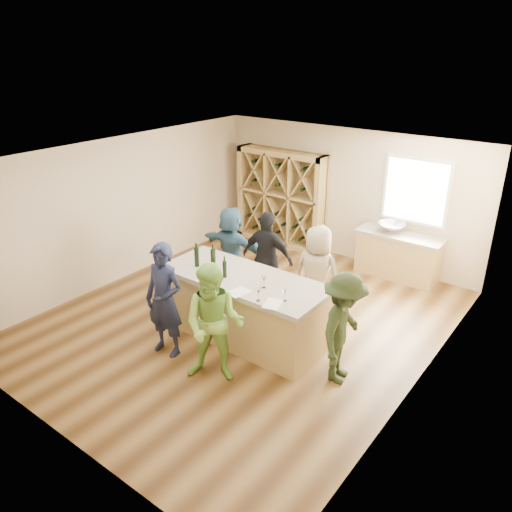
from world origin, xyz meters
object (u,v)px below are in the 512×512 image
Objects in this scene: wine_bottle_e at (225,269)px; person_far_mid at (268,258)px; wine_bottle_a at (197,257)px; wine_bottle_d at (213,267)px; wine_rack at (281,198)px; wine_bottle_c at (213,259)px; tasting_counter_base at (244,309)px; person_server at (343,329)px; person_near_left at (164,300)px; sink at (391,228)px; person_far_right at (317,274)px; person_near_right at (214,324)px; person_far_left at (232,248)px.

wine_bottle_e is 0.15× the size of person_far_mid.
wine_bottle_a is 0.46m from wine_bottle_d.
wine_rack reaches higher than wine_bottle_c.
tasting_counter_base is 1.58× the size of person_server.
tasting_counter_base is at bearing -63.71° from wine_rack.
person_near_left is at bearing 102.50° from person_server.
person_far_right is at bearing -95.82° from sink.
wine_rack is 2.87m from person_far_mid.
wine_bottle_c is 0.19× the size of person_far_mid.
tasting_counter_base is 1.19m from person_near_right.
person_far_left is at bearing -133.21° from sink.
person_near_left is at bearing 78.23° from person_far_mid.
wine_bottle_a is at bearing -164.02° from wine_bottle_c.
wine_rack is 0.85× the size of tasting_counter_base.
wine_bottle_d is at bearing 85.70° from person_far_mid.
wine_rack is at bearing 110.02° from wine_bottle_d.
person_far_left is at bearing 98.77° from person_near_left.
person_near_left is (-0.12, -0.97, -0.35)m from wine_bottle_c.
tasting_counter_base is 1.54× the size of person_far_right.
person_server reaches higher than wine_bottle_d.
wine_rack reaches higher than person_near_left.
person_server is 1.02× the size of person_far_left.
tasting_counter_base is 0.77m from wine_bottle_e.
wine_rack reaches higher than wine_bottle_e.
person_server is (2.60, 0.11, -0.42)m from wine_bottle_a.
person_far_right is at bearing 33.20° from person_server.
person_server is (2.32, 0.03, -0.43)m from wine_bottle_c.
person_far_right is (-1.14, 1.22, 0.03)m from person_server.
sink is 3.97m from wine_bottle_e.
wine_bottle_c is 1.62m from person_far_left.
wine_rack is at bearing -80.83° from person_far_left.
sink is 0.32× the size of person_far_mid.
person_server reaches higher than wine_bottle_c.
wine_bottle_e is at bearing 96.86° from person_near_right.
wine_rack is at bearing 116.29° from tasting_counter_base.
wine_rack is 4.06× the size of sink.
tasting_counter_base is 1.45× the size of person_near_left.
wine_bottle_d is at bearing 63.76° from person_near_left.
person_far_right reaches higher than wine_bottle_e.
wine_bottle_a is 0.19× the size of person_far_left.
person_server reaches higher than sink.
person_server is at bearing 4.33° from wine_bottle_e.
wine_bottle_c reaches higher than sink.
person_far_mid is 1.04m from person_far_right.
person_near_right reaches higher than person_far_left.
person_far_left is (-1.32, 1.30, 0.31)m from tasting_counter_base.
person_near_right reaches higher than wine_bottle_a.
person_near_right is (0.73, -0.83, -0.35)m from wine_bottle_d.
wine_bottle_c is at bearing 106.34° from person_near_right.
wine_bottle_d is (-0.39, -0.24, 0.73)m from tasting_counter_base.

